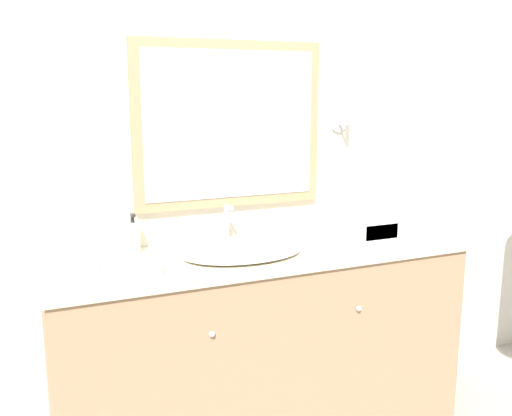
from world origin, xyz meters
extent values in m
cube|color=silver|center=(0.00, 0.60, 1.27)|extent=(8.00, 0.06, 2.55)
cube|color=#997A56|center=(-0.05, 0.55, 1.47)|extent=(0.92, 0.04, 0.77)
cube|color=#9EA8B2|center=(-0.05, 0.53, 1.47)|extent=(0.83, 0.01, 0.68)
cylinder|color=silver|center=(0.54, 0.56, 1.46)|extent=(0.09, 0.01, 0.09)
cylinder|color=silver|center=(0.54, 0.51, 1.46)|extent=(0.02, 0.10, 0.02)
cylinder|color=white|center=(0.54, 0.46, 1.53)|extent=(0.02, 0.02, 0.14)
cube|color=#937556|center=(0.00, 0.29, 0.44)|extent=(1.87, 0.53, 0.89)
cube|color=beige|center=(0.00, 0.29, 0.90)|extent=(1.93, 0.56, 0.03)
sphere|color=silver|center=(-0.34, 0.02, 0.69)|extent=(0.02, 0.02, 0.02)
sphere|color=silver|center=(0.34, 0.02, 0.69)|extent=(0.02, 0.02, 0.02)
ellipsoid|color=white|center=(-0.11, 0.26, 0.93)|extent=(0.54, 0.36, 0.03)
cylinder|color=silver|center=(-0.11, 0.46, 0.93)|extent=(0.06, 0.06, 0.03)
cylinder|color=silver|center=(-0.11, 0.46, 1.02)|extent=(0.02, 0.02, 0.15)
cylinder|color=silver|center=(-0.11, 0.43, 1.10)|extent=(0.02, 0.07, 0.02)
cylinder|color=white|center=(-0.18, 0.46, 0.95)|extent=(0.05, 0.02, 0.02)
cylinder|color=white|center=(-0.03, 0.46, 0.95)|extent=(0.05, 0.02, 0.02)
cylinder|color=white|center=(-0.54, 0.47, 0.99)|extent=(0.06, 0.06, 0.14)
cylinder|color=black|center=(-0.54, 0.47, 1.08)|extent=(0.02, 0.02, 0.04)
cube|color=black|center=(-0.54, 0.46, 1.09)|extent=(0.02, 0.03, 0.01)
cube|color=white|center=(0.57, 0.27, 0.97)|extent=(0.25, 0.14, 0.11)
cube|color=black|center=(0.57, 0.20, 0.97)|extent=(0.18, 0.01, 0.07)
cube|color=#B2B2B7|center=(0.31, 0.13, 0.97)|extent=(0.08, 0.01, 0.10)
cube|color=beige|center=(0.31, 0.13, 0.97)|extent=(0.06, 0.00, 0.07)
cube|color=white|center=(-0.80, 0.37, 0.94)|extent=(0.17, 0.11, 0.04)
cube|color=#B7A899|center=(-0.58, 0.19, 0.94)|extent=(0.17, 0.13, 0.05)
cube|color=silver|center=(0.82, 0.44, 0.92)|extent=(0.18, 0.10, 0.01)
camera|label=1|loc=(-1.00, -1.96, 1.62)|focal=40.00mm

